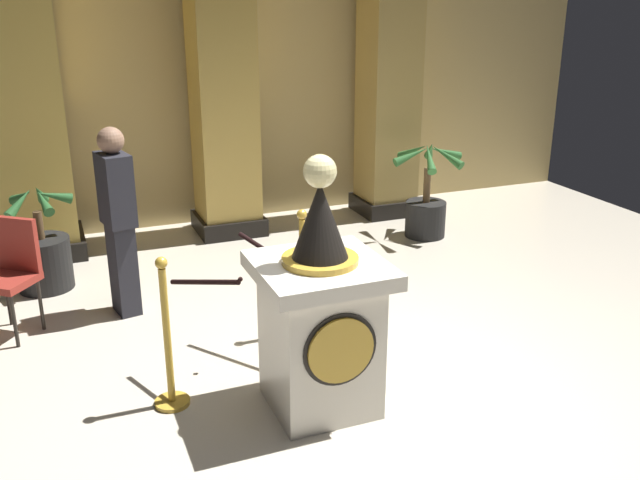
# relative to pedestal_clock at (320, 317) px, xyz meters

# --- Properties ---
(ground_plane) EXTENTS (10.01, 10.01, 0.00)m
(ground_plane) POSITION_rel_pedestal_clock_xyz_m (0.37, 0.14, -0.66)
(ground_plane) COLOR beige
(back_wall) EXTENTS (10.01, 0.16, 4.15)m
(back_wall) POSITION_rel_pedestal_clock_xyz_m (0.37, 4.40, 1.42)
(back_wall) COLOR tan
(back_wall) RESTS_ON ground_plane
(pedestal_clock) EXTENTS (0.82, 0.82, 1.73)m
(pedestal_clock) POSITION_rel_pedestal_clock_xyz_m (0.00, 0.00, 0.00)
(pedestal_clock) COLOR silver
(pedestal_clock) RESTS_ON ground_plane
(stanchion_near) EXTENTS (0.24, 0.24, 1.06)m
(stanchion_near) POSITION_rel_pedestal_clock_xyz_m (0.26, 1.04, -0.28)
(stanchion_near) COLOR gold
(stanchion_near) RESTS_ON ground_plane
(stanchion_far) EXTENTS (0.24, 0.24, 1.07)m
(stanchion_far) POSITION_rel_pedestal_clock_xyz_m (-0.94, 0.38, -0.28)
(stanchion_far) COLOR gold
(stanchion_far) RESTS_ON ground_plane
(velvet_rope) EXTENTS (0.97, 0.95, 0.22)m
(velvet_rope) POSITION_rel_pedestal_clock_xyz_m (-0.34, 0.71, 0.13)
(velvet_rope) COLOR black
(column_left) EXTENTS (0.88, 0.88, 3.98)m
(column_left) POSITION_rel_pedestal_clock_xyz_m (-1.67, 3.82, 1.32)
(column_left) COLOR black
(column_left) RESTS_ON ground_plane
(column_right) EXTENTS (0.73, 0.73, 3.98)m
(column_right) POSITION_rel_pedestal_clock_xyz_m (2.42, 3.82, 1.32)
(column_right) COLOR black
(column_right) RESTS_ON ground_plane
(column_centre_rear) EXTENTS (0.78, 0.78, 3.98)m
(column_centre_rear) POSITION_rel_pedestal_clock_xyz_m (0.37, 3.82, 1.32)
(column_centre_rear) COLOR black
(column_centre_rear) RESTS_ON ground_plane
(potted_palm_left) EXTENTS (0.62, 0.63, 1.03)m
(potted_palm_left) POSITION_rel_pedestal_clock_xyz_m (-1.67, 2.82, -0.33)
(potted_palm_left) COLOR black
(potted_palm_left) RESTS_ON ground_plane
(potted_palm_right) EXTENTS (0.86, 0.78, 1.13)m
(potted_palm_right) POSITION_rel_pedestal_clock_xyz_m (2.43, 2.82, -0.27)
(potted_palm_right) COLOR black
(potted_palm_right) RESTS_ON ground_plane
(bystander_guest) EXTENTS (0.29, 0.40, 1.63)m
(bystander_guest) POSITION_rel_pedestal_clock_xyz_m (-1.03, 2.00, 0.21)
(bystander_guest) COLOR #26262D
(bystander_guest) RESTS_ON ground_plane
(cafe_chair_red) EXTENTS (0.56, 0.56, 0.96)m
(cafe_chair_red) POSITION_rel_pedestal_clock_xyz_m (-1.90, 1.94, -0.08)
(cafe_chair_red) COLOR black
(cafe_chair_red) RESTS_ON ground_plane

